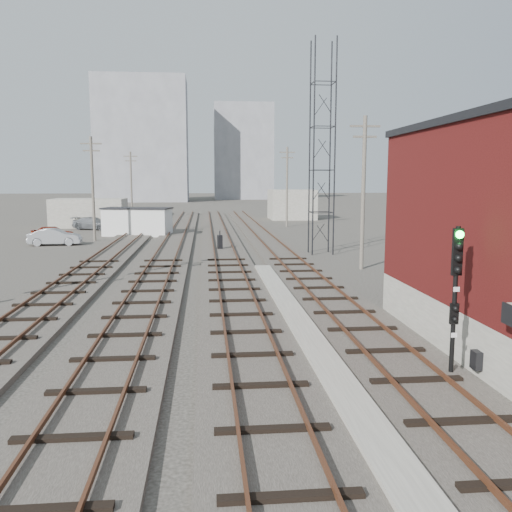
{
  "coord_description": "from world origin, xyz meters",
  "views": [
    {
      "loc": [
        -2.82,
        -3.41,
        5.3
      ],
      "look_at": [
        -0.75,
        18.56,
        2.2
      ],
      "focal_mm": 38.0,
      "sensor_mm": 36.0,
      "label": 1
    }
  ],
  "objects": [
    {
      "name": "ground",
      "position": [
        0.0,
        60.0,
        0.0
      ],
      "size": [
        320.0,
        320.0,
        0.0
      ],
      "primitive_type": "plane",
      "color": "#282621",
      "rests_on": "ground"
    },
    {
      "name": "track_right",
      "position": [
        2.5,
        39.0,
        0.11
      ],
      "size": [
        3.2,
        90.0,
        0.39
      ],
      "color": "#332D28",
      "rests_on": "ground"
    },
    {
      "name": "track_mid_right",
      "position": [
        -1.5,
        39.0,
        0.11
      ],
      "size": [
        3.2,
        90.0,
        0.39
      ],
      "color": "#332D28",
      "rests_on": "ground"
    },
    {
      "name": "track_mid_left",
      "position": [
        -5.5,
        39.0,
        0.11
      ],
      "size": [
        3.2,
        90.0,
        0.39
      ],
      "color": "#332D28",
      "rests_on": "ground"
    },
    {
      "name": "track_left",
      "position": [
        -9.5,
        39.0,
        0.11
      ],
      "size": [
        3.2,
        90.0,
        0.39
      ],
      "color": "#332D28",
      "rests_on": "ground"
    },
    {
      "name": "platform_curb",
      "position": [
        0.5,
        14.0,
        0.13
      ],
      "size": [
        0.9,
        28.0,
        0.26
      ],
      "primitive_type": "cube",
      "color": "gray",
      "rests_on": "ground"
    },
    {
      "name": "lattice_tower",
      "position": [
        5.5,
        35.0,
        7.5
      ],
      "size": [
        1.6,
        1.6,
        15.0
      ],
      "color": "black",
      "rests_on": "ground"
    },
    {
      "name": "utility_pole_left_b",
      "position": [
        -12.5,
        45.0,
        4.8
      ],
      "size": [
        1.8,
        0.24,
        9.0
      ],
      "color": "#595147",
      "rests_on": "ground"
    },
    {
      "name": "utility_pole_left_c",
      "position": [
        -12.5,
        70.0,
        4.8
      ],
      "size": [
        1.8,
        0.24,
        9.0
      ],
      "color": "#595147",
      "rests_on": "ground"
    },
    {
      "name": "utility_pole_right_a",
      "position": [
        6.5,
        28.0,
        4.8
      ],
      "size": [
        1.8,
        0.24,
        9.0
      ],
      "color": "#595147",
      "rests_on": "ground"
    },
    {
      "name": "utility_pole_right_b",
      "position": [
        6.5,
        58.0,
        4.8
      ],
      "size": [
        1.8,
        0.24,
        9.0
      ],
      "color": "#595147",
      "rests_on": "ground"
    },
    {
      "name": "apartment_left",
      "position": [
        -18.0,
        135.0,
        15.0
      ],
      "size": [
        22.0,
        14.0,
        30.0
      ],
      "primitive_type": "cube",
      "color": "gray",
      "rests_on": "ground"
    },
    {
      "name": "apartment_right",
      "position": [
        8.0,
        150.0,
        13.0
      ],
      "size": [
        16.0,
        12.0,
        26.0
      ],
      "primitive_type": "cube",
      "color": "gray",
      "rests_on": "ground"
    },
    {
      "name": "shed_left",
      "position": [
        -16.0,
        60.0,
        1.6
      ],
      "size": [
        8.0,
        5.0,
        3.2
      ],
      "primitive_type": "cube",
      "color": "gray",
      "rests_on": "ground"
    },
    {
      "name": "shed_right",
      "position": [
        9.0,
        70.0,
        2.0
      ],
      "size": [
        6.0,
        6.0,
        4.0
      ],
      "primitive_type": "cube",
      "color": "gray",
      "rests_on": "ground"
    },
    {
      "name": "signal_mast",
      "position": [
        3.7,
        9.97,
        2.43
      ],
      "size": [
        0.4,
        0.41,
        4.12
      ],
      "color": "gray",
      "rests_on": "ground"
    },
    {
      "name": "switch_stand",
      "position": [
        -1.74,
        36.92,
        0.68
      ],
      "size": [
        0.41,
        0.41,
        1.45
      ],
      "rotation": [
        0.0,
        0.0,
        0.28
      ],
      "color": "black",
      "rests_on": "ground"
    },
    {
      "name": "site_trailer",
      "position": [
        -9.3,
        49.23,
        1.36
      ],
      "size": [
        6.86,
        4.14,
        2.7
      ],
      "rotation": [
        0.0,
        0.0,
        -0.22
      ],
      "color": "silver",
      "rests_on": "ground"
    },
    {
      "name": "car_red",
      "position": [
        -16.5,
        46.6,
        0.62
      ],
      "size": [
        3.75,
        1.72,
        1.25
      ],
      "primitive_type": "imported",
      "rotation": [
        0.0,
        0.0,
        1.64
      ],
      "color": "maroon",
      "rests_on": "ground"
    },
    {
      "name": "car_silver",
      "position": [
        -15.1,
        42.01,
        0.69
      ],
      "size": [
        4.28,
        1.8,
        1.37
      ],
      "primitive_type": "imported",
      "rotation": [
        0.0,
        0.0,
        1.66
      ],
      "color": "#989B9F",
      "rests_on": "ground"
    },
    {
      "name": "car_grey",
      "position": [
        -14.82,
        56.2,
        0.67
      ],
      "size": [
        5.01,
        3.55,
        1.35
      ],
      "primitive_type": "imported",
      "rotation": [
        0.0,
        0.0,
        1.17
      ],
      "color": "slate",
      "rests_on": "ground"
    }
  ]
}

